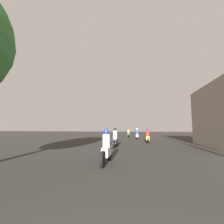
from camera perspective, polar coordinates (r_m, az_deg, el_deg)
motorcycle_silver at (r=6.92m, az=-2.10°, el=-14.05°), size 0.60×2.12×1.54m
motorcycle_black at (r=12.26m, az=1.20°, el=-10.45°), size 0.60×1.94×1.58m
motorcycle_yellow at (r=16.32m, az=13.41°, el=-9.20°), size 0.60×2.10×1.57m
motorcycle_white at (r=20.68m, az=9.56°, el=-8.59°), size 0.60×2.07×1.51m
motorcycle_green at (r=25.32m, az=6.31°, el=-8.15°), size 0.60×2.13×1.53m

